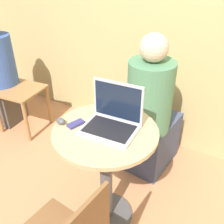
# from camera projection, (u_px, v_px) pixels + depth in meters

# --- Properties ---
(ground_plane) EXTENTS (12.00, 12.00, 0.00)m
(ground_plane) POSITION_uv_depth(u_px,v_px,m) (107.00, 214.00, 1.89)
(ground_plane) COLOR tan
(back_wall) EXTENTS (7.00, 0.05, 2.60)m
(back_wall) POSITION_uv_depth(u_px,v_px,m) (183.00, 0.00, 1.97)
(back_wall) COLOR tan
(back_wall) RESTS_ON ground_plane
(round_table) EXTENTS (0.61, 0.61, 0.75)m
(round_table) POSITION_uv_depth(u_px,v_px,m) (106.00, 160.00, 1.61)
(round_table) COLOR #4C4C51
(round_table) RESTS_ON ground_plane
(laptop) EXTENTS (0.33, 0.26, 0.26)m
(laptop) POSITION_uv_depth(u_px,v_px,m) (112.00, 120.00, 1.48)
(laptop) COLOR #B7B7BC
(laptop) RESTS_ON round_table
(cell_phone) EXTENTS (0.07, 0.11, 0.02)m
(cell_phone) POSITION_uv_depth(u_px,v_px,m) (76.00, 124.00, 1.53)
(cell_phone) COLOR navy
(cell_phone) RESTS_ON round_table
(computer_mouse) EXTENTS (0.06, 0.04, 0.04)m
(computer_mouse) POSITION_uv_depth(u_px,v_px,m) (61.00, 121.00, 1.54)
(computer_mouse) COLOR #4C4C51
(computer_mouse) RESTS_ON round_table
(person_seated) EXTENTS (0.34, 0.53, 1.17)m
(person_seated) POSITION_uv_depth(u_px,v_px,m) (151.00, 119.00, 2.06)
(person_seated) COLOR #3D4766
(person_seated) RESTS_ON ground_plane
(chair_background) EXTENTS (0.45, 0.45, 0.82)m
(chair_background) POSITION_uv_depth(u_px,v_px,m) (15.00, 89.00, 2.60)
(chair_background) COLOR #9E7042
(chair_background) RESTS_ON ground_plane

